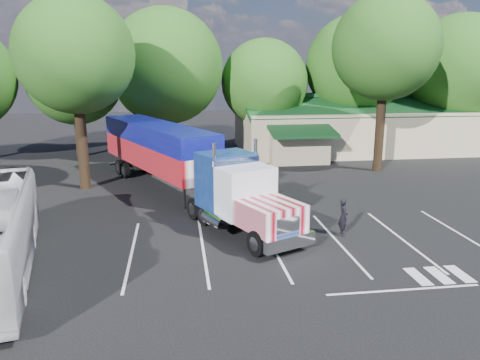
{
  "coord_description": "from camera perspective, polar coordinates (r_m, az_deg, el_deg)",
  "views": [
    {
      "loc": [
        -4.24,
        -26.0,
        8.18
      ],
      "look_at": [
        -0.84,
        -1.18,
        2.0
      ],
      "focal_mm": 35.0,
      "sensor_mm": 36.0,
      "label": 1
    }
  ],
  "objects": [
    {
      "name": "event_hall",
      "position": [
        47.73,
        14.48,
        6.24
      ],
      "size": [
        24.2,
        14.12,
        5.55
      ],
      "color": "tan",
      "rests_on": "ground"
    },
    {
      "name": "tree_row_b",
      "position": [
        44.68,
        -19.53,
        11.74
      ],
      "size": [
        8.4,
        8.4,
        11.35
      ],
      "color": "black",
      "rests_on": "ground"
    },
    {
      "name": "tree_row_c",
      "position": [
        42.21,
        -9.09,
        13.5
      ],
      "size": [
        10.0,
        10.0,
        13.05
      ],
      "color": "black",
      "rests_on": "ground"
    },
    {
      "name": "tree_row_e",
      "position": [
        47.26,
        13.98,
        13.35
      ],
      "size": [
        9.6,
        9.6,
        12.9
      ],
      "color": "black",
      "rests_on": "ground"
    },
    {
      "name": "tree_row_f",
      "position": [
        50.74,
        25.27,
        12.14
      ],
      "size": [
        10.4,
        10.4,
        13.0
      ],
      "color": "black",
      "rests_on": "ground"
    },
    {
      "name": "tree_row_d",
      "position": [
        44.3,
        2.98,
        11.78
      ],
      "size": [
        8.0,
        8.0,
        10.6
      ],
      "color": "black",
      "rests_on": "ground"
    },
    {
      "name": "ground",
      "position": [
        27.59,
        1.4,
        -3.4
      ],
      "size": [
        120.0,
        120.0,
        0.0
      ],
      "primitive_type": "plane",
      "color": "black",
      "rests_on": "ground"
    },
    {
      "name": "semi_truck",
      "position": [
        29.81,
        -7.97,
        2.87
      ],
      "size": [
        11.39,
        20.79,
        4.54
      ],
      "rotation": [
        0.0,
        0.0,
        0.43
      ],
      "color": "black",
      "rests_on": "ground"
    },
    {
      "name": "tree_near_left",
      "position": [
        32.61,
        -19.49,
        14.2
      ],
      "size": [
        7.6,
        7.6,
        12.65
      ],
      "color": "black",
      "rests_on": "ground"
    },
    {
      "name": "silver_sedan",
      "position": [
        41.73,
        5.13,
        3.49
      ],
      "size": [
        4.55,
        2.86,
        1.42
      ],
      "primitive_type": "imported",
      "rotation": [
        0.0,
        0.0,
        1.23
      ],
      "color": "#A4A7AC",
      "rests_on": "ground"
    },
    {
      "name": "bicycle",
      "position": [
        28.73,
        4.63,
        -1.83
      ],
      "size": [
        0.58,
        1.65,
        0.87
      ],
      "primitive_type": "imported",
      "rotation": [
        0.0,
        0.0,
        0.0
      ],
      "color": "black",
      "rests_on": "ground"
    },
    {
      "name": "tree_near_right",
      "position": [
        37.94,
        17.34,
        15.19
      ],
      "size": [
        8.0,
        8.0,
        13.5
      ],
      "color": "black",
      "rests_on": "ground"
    },
    {
      "name": "woman",
      "position": [
        23.56,
        12.48,
        -4.4
      ],
      "size": [
        0.49,
        0.71,
        1.86
      ],
      "primitive_type": "imported",
      "rotation": [
        0.0,
        0.0,
        1.5
      ],
      "color": "black",
      "rests_on": "ground"
    }
  ]
}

